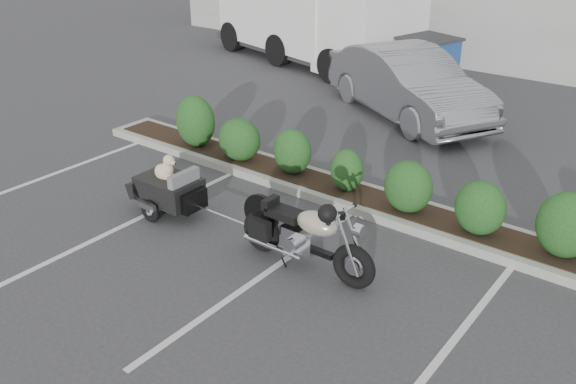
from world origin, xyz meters
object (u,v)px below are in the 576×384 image
Objects in this scene: pet_trailer at (169,188)px; dumpster at (416,60)px; delivery_truck at (312,8)px; sedan at (408,83)px; motorcycle at (304,236)px.

dumpster reaches higher than pet_trailer.
delivery_truck is (-4.22, 10.03, 1.23)m from pet_trailer.
pet_trailer is 10.95m from delivery_truck.
sedan is at bearing 83.29° from pet_trailer.
motorcycle is 0.28× the size of delivery_truck.
dumpster is at bearing 7.69° from delivery_truck.
sedan reaches higher than pet_trailer.
pet_trailer is 0.22× the size of delivery_truck.
pet_trailer is 9.57m from dumpster.
delivery_truck reaches higher than dumpster.
dumpster reaches higher than motorcycle.
sedan is 5.97m from delivery_truck.
pet_trailer is at bearing 179.30° from motorcycle.
motorcycle is 0.91× the size of dumpster.
dumpster is 4.05m from delivery_truck.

